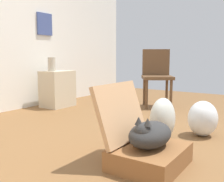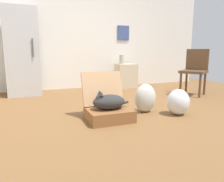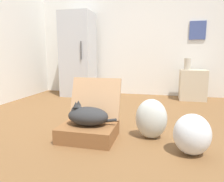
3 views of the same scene
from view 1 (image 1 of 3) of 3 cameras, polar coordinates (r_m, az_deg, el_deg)
name	(u,v)px [view 1 (image 1 of 3)]	position (r m, az deg, el deg)	size (l,w,h in m)	color
ground_plane	(126,142)	(2.58, 3.06, -10.91)	(7.68, 7.68, 0.00)	brown
suitcase_base	(150,156)	(2.03, 8.20, -13.89)	(0.56, 0.47, 0.15)	brown
suitcase_lid	(121,112)	(2.06, 1.98, -4.67)	(0.56, 0.47, 0.04)	tan
cat	(150,134)	(1.96, 8.16, -9.26)	(0.50, 0.28, 0.24)	#2D2D2D
plastic_bag_white	(163,119)	(2.61, 10.92, -6.03)	(0.33, 0.23, 0.42)	silver
plastic_bag_clear	(203,118)	(2.86, 19.09, -5.66)	(0.32, 0.30, 0.36)	silver
side_table	(58,89)	(4.36, -11.74, 0.47)	(0.48, 0.37, 0.58)	beige
vase_tall	(52,64)	(4.24, -12.96, 5.67)	(0.12, 0.12, 0.22)	#B7AD99
chair	(157,74)	(4.34, 9.70, 3.55)	(0.64, 0.65, 0.93)	brown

